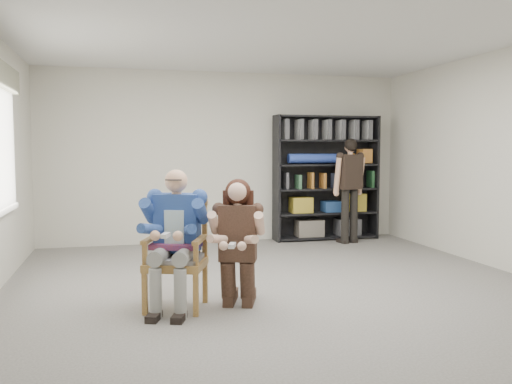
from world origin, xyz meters
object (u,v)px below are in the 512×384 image
object	(u,v)px
seated_man	(176,239)
bookshelf	(326,178)
standing_man	(350,191)
armchair	(176,255)
kneeling_woman	(237,244)

from	to	relation	value
seated_man	bookshelf	size ratio (longest dim) A/B	0.65
bookshelf	standing_man	distance (m)	0.56
armchair	bookshelf	xyz separation A→B (m)	(2.89, 3.47, 0.53)
seated_man	standing_man	distance (m)	4.33
seated_man	kneeling_woman	distance (m)	0.60
armchair	bookshelf	world-z (taller)	bookshelf
armchair	bookshelf	bearing A→B (deg)	69.55
seated_man	standing_man	world-z (taller)	standing_man
bookshelf	armchair	bearing A→B (deg)	-129.80
bookshelf	kneeling_woman	bearing A→B (deg)	-122.77
standing_man	kneeling_woman	bearing A→B (deg)	-142.77
kneeling_woman	standing_man	size ratio (longest dim) A/B	0.73
armchair	standing_man	xyz separation A→B (m)	(3.12, 3.00, 0.33)
kneeling_woman	armchair	bearing A→B (deg)	-172.34
kneeling_woman	standing_man	distance (m)	4.03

